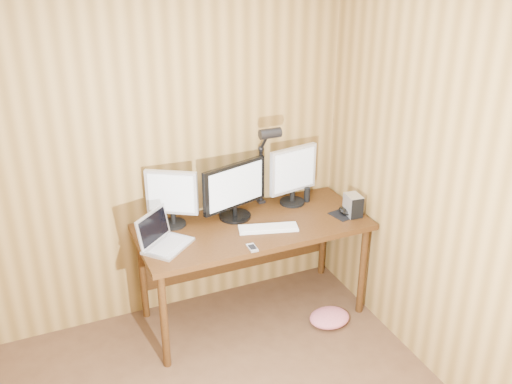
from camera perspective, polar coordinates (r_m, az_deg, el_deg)
room_shell at (r=2.13m, az=-6.25°, el=-14.93°), size 4.00×4.00×4.00m
desk at (r=4.08m, az=-0.69°, el=-4.35°), size 1.60×0.70×0.75m
monitor_center at (r=3.97m, az=-2.15°, el=0.17°), size 0.51×0.23×0.41m
monitor_left at (r=3.90m, az=-8.41°, el=-0.49°), size 0.32×0.21×0.40m
monitor_right at (r=4.18m, az=3.73°, el=1.82°), size 0.39×0.19×0.44m
laptop at (r=3.73m, az=-9.40°, el=-4.56°), size 0.39×0.39×0.22m
keyboard at (r=3.89m, az=1.23°, el=-3.62°), size 0.42×0.23×0.02m
mousepad at (r=4.15m, az=8.93°, el=-2.17°), size 0.23×0.20×0.00m
mouse at (r=4.14m, az=8.95°, el=-1.88°), size 0.09×0.13×0.04m
hard_drive at (r=4.11m, az=9.69°, el=-1.32°), size 0.11×0.15×0.16m
phone at (r=3.67m, az=-0.38°, el=-5.59°), size 0.05×0.10×0.01m
speaker at (r=4.29m, az=5.12°, el=-0.27°), size 0.05×0.05×0.11m
desk_lamp at (r=4.05m, az=0.98°, el=3.79°), size 0.15×0.22×0.67m
fabric_pile at (r=4.27m, az=7.36°, el=-12.36°), size 0.35×0.31×0.10m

